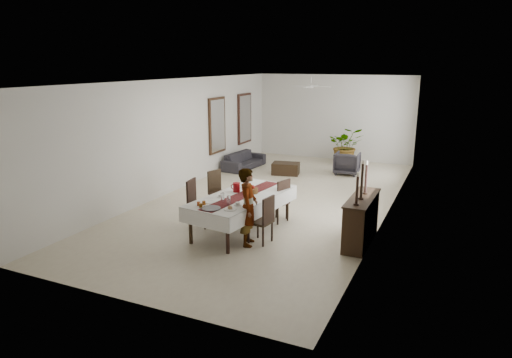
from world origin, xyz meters
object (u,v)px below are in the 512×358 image
object	(u,v)px
dining_table_top	(242,197)
sofa	(244,160)
woman	(248,207)
sideboard_body	(361,221)
red_pitcher	(236,187)

from	to	relation	value
dining_table_top	sofa	size ratio (longest dim) A/B	1.35
woman	sideboard_body	world-z (taller)	woman
dining_table_top	sofa	world-z (taller)	dining_table_top
woman	red_pitcher	bearing A→B (deg)	19.86
dining_table_top	sofa	bearing A→B (deg)	123.48
red_pitcher	sofa	size ratio (longest dim) A/B	0.11
sideboard_body	sofa	size ratio (longest dim) A/B	0.84
red_pitcher	sideboard_body	size ratio (longest dim) A/B	0.13
red_pitcher	sofa	distance (m)	5.93
sideboard_body	sofa	bearing A→B (deg)	134.97
red_pitcher	dining_table_top	bearing A→B (deg)	-38.90
woman	sofa	world-z (taller)	woman
dining_table_top	red_pitcher	size ratio (longest dim) A/B	12.00
dining_table_top	woman	world-z (taller)	woman
red_pitcher	woman	size ratio (longest dim) A/B	0.13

